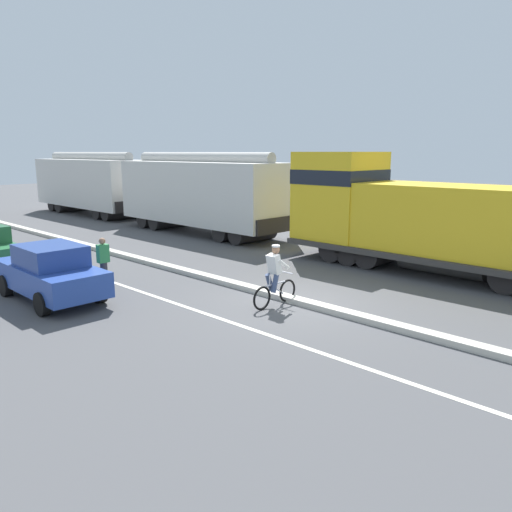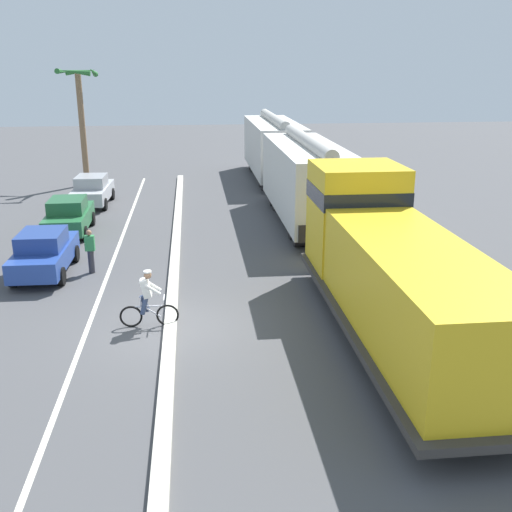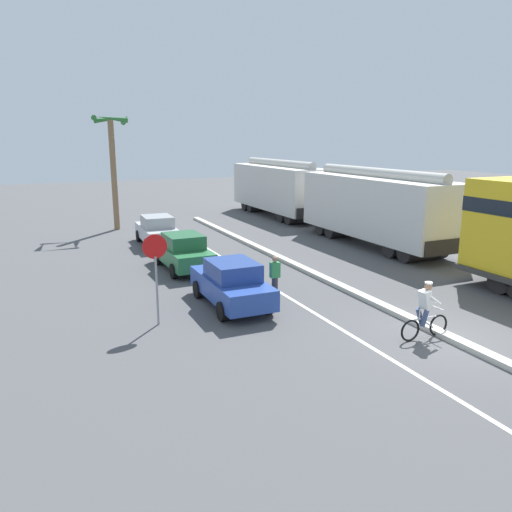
# 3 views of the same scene
# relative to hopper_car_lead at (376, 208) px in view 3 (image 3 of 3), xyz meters

# --- Properties ---
(ground_plane) EXTENTS (120.00, 120.00, 0.00)m
(ground_plane) POSITION_rel_hopper_car_lead_xyz_m (-6.13, -11.36, -2.08)
(ground_plane) COLOR #4C4C4F
(median_curb) EXTENTS (0.36, 36.00, 0.16)m
(median_curb) POSITION_rel_hopper_car_lead_xyz_m (-6.13, -5.36, -2.00)
(median_curb) COLOR beige
(median_curb) RESTS_ON ground
(lane_stripe) EXTENTS (0.14, 36.00, 0.01)m
(lane_stripe) POSITION_rel_hopper_car_lead_xyz_m (-8.53, -5.36, -2.07)
(lane_stripe) COLOR silver
(lane_stripe) RESTS_ON ground
(hopper_car_lead) EXTENTS (2.90, 10.60, 4.18)m
(hopper_car_lead) POSITION_rel_hopper_car_lead_xyz_m (0.00, 0.00, 0.00)
(hopper_car_lead) COLOR silver
(hopper_car_lead) RESTS_ON ground
(hopper_car_middle) EXTENTS (2.90, 10.60, 4.18)m
(hopper_car_middle) POSITION_rel_hopper_car_lead_xyz_m (0.00, 11.60, 0.00)
(hopper_car_middle) COLOR silver
(hopper_car_middle) RESTS_ON ground
(parked_car_blue) EXTENTS (1.86, 4.22, 1.62)m
(parked_car_blue) POSITION_rel_hopper_car_lead_xyz_m (-10.77, -6.14, -1.26)
(parked_car_blue) COLOR #28479E
(parked_car_blue) RESTS_ON ground
(parked_car_green) EXTENTS (1.90, 4.23, 1.62)m
(parked_car_green) POSITION_rel_hopper_car_lead_xyz_m (-10.91, -0.66, -1.26)
(parked_car_green) COLOR #286B3D
(parked_car_green) RESTS_ON ground
(parked_car_silver) EXTENTS (1.93, 4.25, 1.62)m
(parked_car_silver) POSITION_rel_hopper_car_lead_xyz_m (-10.72, 4.98, -1.26)
(parked_car_silver) COLOR #B7BABF
(parked_car_silver) RESTS_ON ground
(cyclist) EXTENTS (1.71, 0.48, 1.71)m
(cyclist) POSITION_rel_hopper_car_lead_xyz_m (-6.76, -11.20, -1.26)
(cyclist) COLOR black
(cyclist) RESTS_ON ground
(stop_sign) EXTENTS (0.76, 0.08, 2.88)m
(stop_sign) POSITION_rel_hopper_car_lead_xyz_m (-13.54, -6.87, -0.05)
(stop_sign) COLOR gray
(stop_sign) RESTS_ON ground
(palm_tree_near) EXTENTS (2.28, 2.17, 7.17)m
(palm_tree_near) POSITION_rel_hopper_car_lead_xyz_m (-11.95, 10.82, 2.89)
(palm_tree_near) COLOR #846647
(palm_tree_near) RESTS_ON ground
(pedestrian_by_cars) EXTENTS (0.34, 0.22, 1.62)m
(pedestrian_by_cars) POSITION_rel_hopper_car_lead_xyz_m (-9.13, -6.22, -1.23)
(pedestrian_by_cars) COLOR #33333D
(pedestrian_by_cars) RESTS_ON ground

